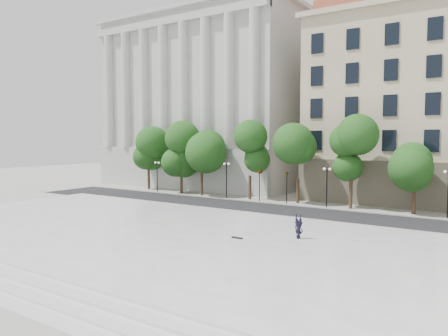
{
  "coord_description": "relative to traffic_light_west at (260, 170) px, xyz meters",
  "views": [
    {
      "loc": [
        23.11,
        -20.96,
        7.41
      ],
      "look_at": [
        2.18,
        10.0,
        4.8
      ],
      "focal_mm": 35.0,
      "sensor_mm": 36.0,
      "label": 1
    }
  ],
  "objects": [
    {
      "name": "ground",
      "position": [
        1.25,
        -22.3,
        -3.78
      ],
      "size": [
        160.0,
        160.0,
        0.0
      ],
      "primitive_type": "plane",
      "color": "#ABA8A1",
      "rests_on": "ground"
    },
    {
      "name": "plaza",
      "position": [
        1.25,
        -19.3,
        -3.55
      ],
      "size": [
        44.0,
        22.0,
        0.45
      ],
      "primitive_type": "cube",
      "color": "white",
      "rests_on": "ground"
    },
    {
      "name": "street",
      "position": [
        1.25,
        -4.3,
        -3.77
      ],
      "size": [
        60.0,
        8.0,
        0.02
      ],
      "primitive_type": "cube",
      "color": "black",
      "rests_on": "ground"
    },
    {
      "name": "far_sidewalk",
      "position": [
        1.25,
        1.7,
        -3.72
      ],
      "size": [
        60.0,
        4.0,
        0.12
      ],
      "primitive_type": "cube",
      "color": "#9E9C92",
      "rests_on": "ground"
    },
    {
      "name": "building_west",
      "position": [
        -15.75,
        16.27,
        9.11
      ],
      "size": [
        31.5,
        27.65,
        25.6
      ],
      "color": "#B3B4AF",
      "rests_on": "ground"
    },
    {
      "name": "traffic_light_west",
      "position": [
        0.0,
        0.0,
        0.0
      ],
      "size": [
        1.14,
        1.95,
        4.28
      ],
      "color": "black",
      "rests_on": "ground"
    },
    {
      "name": "traffic_light_east",
      "position": [
        3.43,
        0.0,
        -0.11
      ],
      "size": [
        0.89,
        1.7,
        4.18
      ],
      "color": "black",
      "rests_on": "ground"
    },
    {
      "name": "person_lying",
      "position": [
        12.01,
        -15.78,
        -3.1
      ],
      "size": [
        0.67,
        1.72,
        0.46
      ],
      "primitive_type": "imported",
      "rotation": [
        -1.54,
        0.0,
        0.03
      ],
      "color": "black",
      "rests_on": "plaza"
    },
    {
      "name": "skateboard",
      "position": [
        8.47,
        -18.11,
        -3.29
      ],
      "size": [
        0.84,
        0.23,
        0.09
      ],
      "primitive_type": "cube",
      "rotation": [
        0.0,
        0.0,
        0.02
      ],
      "color": "black",
      "rests_on": "plaza"
    },
    {
      "name": "street_trees",
      "position": [
        1.21,
        1.23,
        1.52
      ],
      "size": [
        46.37,
        5.37,
        7.77
      ],
      "color": "#382619",
      "rests_on": "ground"
    },
    {
      "name": "lamp_posts",
      "position": [
        1.76,
        0.3,
        -0.79
      ],
      "size": [
        36.14,
        0.28,
        4.48
      ],
      "color": "black",
      "rests_on": "ground"
    }
  ]
}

